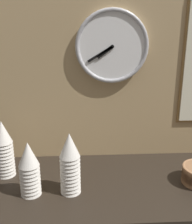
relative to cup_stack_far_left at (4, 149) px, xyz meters
The scene contains 6 objects.
ground_plane 57.69cm from the cup_stack_far_left, ahead, with size 160.00×56.00×4.00cm, color black.
wall_tiled_back 70.33cm from the cup_stack_far_left, 18.95° to the left, with size 160.00×3.00×105.00cm.
cup_stack_far_left is the anchor object (origin of this frame).
cup_stack_center_left 33.57cm from the cup_stack_far_left, 26.60° to the right, with size 8.41×8.41×26.33cm.
cup_stack_left 20.90cm from the cup_stack_far_left, 48.50° to the right, with size 8.41×8.41×23.08cm.
wall_clock 67.64cm from the cup_stack_far_left, 17.77° to the left, with size 34.22×2.70×34.22cm.
Camera 1 is at (-20.08, -108.40, 68.28)cm, focal length 45.00 mm.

